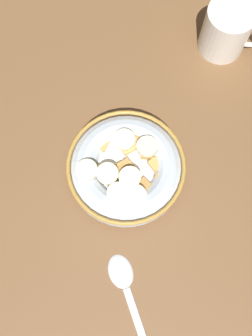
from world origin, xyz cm
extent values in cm
cube|color=brown|center=(0.00, 0.00, -1.00)|extent=(100.14, 100.14, 2.00)
cylinder|color=#B2BCC6|center=(0.00, 0.00, 0.30)|extent=(9.17, 9.17, 0.60)
torus|color=#B2BCC6|center=(0.00, 0.00, 2.29)|extent=(16.68, 16.68, 4.58)
torus|color=#B28438|center=(0.00, 0.00, 4.28)|extent=(16.78, 16.78, 0.60)
cylinder|color=white|center=(0.00, 0.00, 3.04)|extent=(13.93, 13.93, 0.40)
cube|color=#AD7F42|center=(-0.44, 5.24, 3.76)|extent=(2.28, 2.25, 0.93)
cube|color=tan|center=(-4.29, 2.35, 3.60)|extent=(2.26, 2.21, 0.99)
cube|color=#AD7F42|center=(3.07, -2.03, 3.56)|extent=(2.53, 2.56, 1.02)
cube|color=#AD7F42|center=(2.34, 2.79, 3.68)|extent=(2.21, 2.27, 1.01)
cube|color=tan|center=(-5.91, 0.41, 3.74)|extent=(2.49, 2.50, 0.88)
cube|color=#AD7F42|center=(0.45, 0.45, 3.73)|extent=(2.62, 2.59, 1.07)
cube|color=#AD7F42|center=(-0.25, -4.39, 3.59)|extent=(2.22, 2.23, 0.85)
cube|color=#AD7F42|center=(-3.50, -4.52, 3.66)|extent=(2.49, 2.53, 1.03)
cube|color=#AD7F42|center=(1.35, -3.49, 3.83)|extent=(2.46, 2.45, 0.86)
cube|color=tan|center=(3.99, 1.54, 3.61)|extent=(2.58, 2.58, 0.85)
cube|color=#AD7F42|center=(-0.86, -0.84, 3.83)|extent=(2.61, 2.61, 0.92)
cube|color=tan|center=(-0.62, 2.84, 3.62)|extent=(2.59, 2.59, 0.87)
cube|color=#AD7F42|center=(3.03, 4.30, 3.57)|extent=(2.63, 2.62, 1.06)
cube|color=#AD7F42|center=(5.30, -0.17, 3.63)|extent=(2.30, 2.30, 0.83)
cube|color=#B78947|center=(-2.75, -1.30, 3.73)|extent=(2.52, 2.51, 0.89)
cube|color=tan|center=(0.81, 3.79, 3.71)|extent=(2.13, 2.17, 0.95)
cylinder|color=beige|center=(-2.11, -1.93, 4.70)|extent=(4.11, 4.14, 1.30)
cylinder|color=#F4EABC|center=(-0.34, -4.19, 4.62)|extent=(4.21, 4.17, 1.06)
cylinder|color=beige|center=(-4.95, -2.21, 4.76)|extent=(4.19, 4.21, 1.24)
cylinder|color=#F4EABC|center=(2.18, 3.25, 4.94)|extent=(4.17, 4.19, 1.02)
cylinder|color=#F4EABC|center=(2.37, -3.89, 4.72)|extent=(3.27, 3.22, 1.03)
cylinder|color=beige|center=(-1.19, 3.44, 4.82)|extent=(4.08, 4.12, 1.30)
cylinder|color=#F4EABC|center=(1.01, -1.69, 4.87)|extent=(4.30, 4.32, 0.89)
ellipsoid|color=silver|center=(3.00, -13.81, 0.40)|extent=(5.51, 5.87, 0.80)
cube|color=silver|center=(7.64, -20.50, 0.18)|extent=(7.37, 10.01, 0.36)
cylinder|color=white|center=(9.22, 25.73, 3.98)|extent=(7.47, 7.47, 7.96)
torus|color=white|center=(12.95, 25.73, 3.98)|extent=(5.26, 0.80, 5.26)
camera|label=1|loc=(3.99, -14.56, 53.17)|focal=39.43mm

